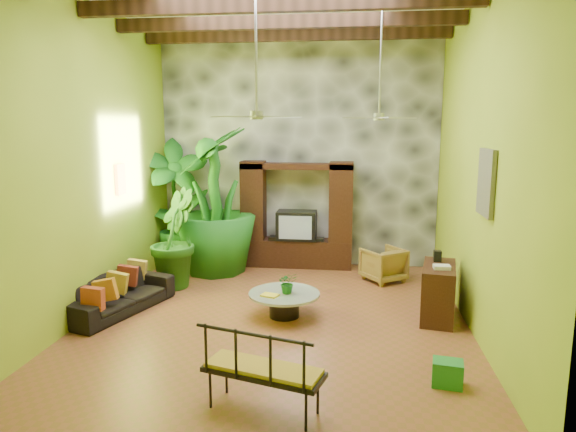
# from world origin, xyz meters

# --- Properties ---
(ground) EXTENTS (7.00, 7.00, 0.00)m
(ground) POSITION_xyz_m (0.00, 0.00, 0.00)
(ground) COLOR brown
(ground) RESTS_ON ground
(back_wall) EXTENTS (6.00, 0.02, 5.00)m
(back_wall) POSITION_xyz_m (0.00, 3.50, 2.50)
(back_wall) COLOR #8BA926
(back_wall) RESTS_ON ground
(left_wall) EXTENTS (0.02, 7.00, 5.00)m
(left_wall) POSITION_xyz_m (-3.00, 0.00, 2.50)
(left_wall) COLOR #8BA926
(left_wall) RESTS_ON ground
(right_wall) EXTENTS (0.02, 7.00, 5.00)m
(right_wall) POSITION_xyz_m (3.00, 0.00, 2.50)
(right_wall) COLOR #8BA926
(right_wall) RESTS_ON ground
(stone_accent_wall) EXTENTS (5.98, 0.10, 4.98)m
(stone_accent_wall) POSITION_xyz_m (0.00, 3.44, 2.50)
(stone_accent_wall) COLOR #34363B
(stone_accent_wall) RESTS_ON ground
(ceiling_beams) EXTENTS (5.95, 5.36, 0.22)m
(ceiling_beams) POSITION_xyz_m (0.00, 0.00, 4.78)
(ceiling_beams) COLOR black
(ceiling_beams) RESTS_ON ceiling
(entertainment_center) EXTENTS (2.40, 0.55, 2.30)m
(entertainment_center) POSITION_xyz_m (0.00, 3.14, 0.97)
(entertainment_center) COLOR black
(entertainment_center) RESTS_ON ground
(ceiling_fan_front) EXTENTS (1.28, 1.28, 1.86)m
(ceiling_fan_front) POSITION_xyz_m (-0.20, -0.40, 3.40)
(ceiling_fan_front) COLOR #AAAAAF
(ceiling_fan_front) RESTS_ON ceiling
(ceiling_fan_back) EXTENTS (1.28, 1.28, 1.86)m
(ceiling_fan_back) POSITION_xyz_m (1.60, 1.20, 3.40)
(ceiling_fan_back) COLOR #AAAAAF
(ceiling_fan_back) RESTS_ON ceiling
(wall_art_mask) EXTENTS (0.06, 0.32, 0.55)m
(wall_art_mask) POSITION_xyz_m (-2.96, 1.00, 2.10)
(wall_art_mask) COLOR gold
(wall_art_mask) RESTS_ON left_wall
(wall_art_painting) EXTENTS (0.06, 0.70, 0.90)m
(wall_art_painting) POSITION_xyz_m (2.96, -0.60, 2.30)
(wall_art_painting) COLOR #215279
(wall_art_painting) RESTS_ON right_wall
(sofa) EXTENTS (1.37, 2.17, 0.59)m
(sofa) POSITION_xyz_m (-2.65, -0.00, 0.30)
(sofa) COLOR black
(sofa) RESTS_ON ground
(wicker_armchair) EXTENTS (1.01, 1.01, 0.67)m
(wicker_armchair) POSITION_xyz_m (1.83, 2.29, 0.33)
(wicker_armchair) COLOR olive
(wicker_armchair) RESTS_ON ground
(tall_plant_a) EXTENTS (1.76, 1.56, 2.79)m
(tall_plant_a) POSITION_xyz_m (-2.57, 2.75, 1.40)
(tall_plant_a) COLOR #17591A
(tall_plant_a) RESTS_ON ground
(tall_plant_b) EXTENTS (1.05, 1.20, 1.88)m
(tall_plant_b) POSITION_xyz_m (-2.19, 1.45, 0.94)
(tall_plant_b) COLOR #225E18
(tall_plant_b) RESTS_ON ground
(tall_plant_c) EXTENTS (1.99, 1.99, 3.02)m
(tall_plant_c) POSITION_xyz_m (-1.65, 2.49, 1.51)
(tall_plant_c) COLOR #1E691B
(tall_plant_c) RESTS_ON ground
(coffee_table) EXTENTS (1.15, 1.15, 0.40)m
(coffee_table) POSITION_xyz_m (0.13, 0.11, 0.26)
(coffee_table) COLOR black
(coffee_table) RESTS_ON ground
(centerpiece_plant) EXTENTS (0.38, 0.36, 0.34)m
(centerpiece_plant) POSITION_xyz_m (0.18, 0.11, 0.57)
(centerpiece_plant) COLOR #165717
(centerpiece_plant) RESTS_ON coffee_table
(yellow_tray) EXTENTS (0.30, 0.26, 0.03)m
(yellow_tray) POSITION_xyz_m (-0.08, -0.08, 0.41)
(yellow_tray) COLOR yellow
(yellow_tray) RESTS_ON coffee_table
(iron_bench) EXTENTS (1.39, 0.83, 0.57)m
(iron_bench) POSITION_xyz_m (0.27, -2.76, 0.55)
(iron_bench) COLOR black
(iron_bench) RESTS_ON ground
(side_console) EXTENTS (0.67, 1.16, 0.87)m
(side_console) POSITION_xyz_m (2.57, 0.34, 0.44)
(side_console) COLOR #341B10
(side_console) RESTS_ON ground
(green_bin) EXTENTS (0.39, 0.32, 0.31)m
(green_bin) POSITION_xyz_m (2.35, -1.87, 0.15)
(green_bin) COLOR #217D41
(green_bin) RESTS_ON ground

